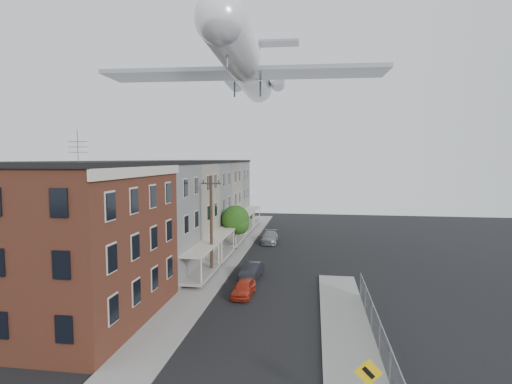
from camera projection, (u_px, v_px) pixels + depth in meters
sidewalk_left at (227, 258)px, 41.84m from camera, size 3.00×62.00×0.12m
sidewalk_right at (349, 344)px, 22.51m from camera, size 3.00×26.00×0.12m
curb_left at (241, 259)px, 41.63m from camera, size 0.15×62.00×0.14m
curb_right at (323, 342)px, 22.71m from camera, size 0.15×26.00×0.14m
corner_building at (71, 242)px, 25.59m from camera, size 10.31×12.30×12.15m
row_house_a at (136, 220)px, 34.96m from camera, size 11.98×7.00×10.30m
row_house_b at (166, 210)px, 41.86m from camera, size 11.98×7.00×10.30m
row_house_c at (187, 203)px, 48.76m from camera, size 11.98×7.00×10.30m
row_house_d at (203, 197)px, 55.66m from camera, size 11.98×7.00×10.30m
row_house_e at (215, 193)px, 62.57m from camera, size 11.98×7.00×10.30m
chainlink_fence at (380, 337)px, 21.23m from camera, size 0.06×18.06×1.90m
warning_sign at (368, 381)px, 15.41m from camera, size 1.10×0.11×2.80m
utility_pole at (211, 224)px, 35.56m from camera, size 1.80×0.26×9.00m
street_tree at (236, 221)px, 45.40m from camera, size 3.22×3.20×5.20m
car_near at (244, 288)px, 30.48m from camera, size 1.60×3.63×1.21m
car_mid at (251, 271)px, 34.93m from camera, size 1.78×4.21×1.35m
car_far at (270, 237)px, 49.88m from camera, size 2.03×4.75×1.37m
airplane at (247, 67)px, 39.43m from camera, size 26.29×30.01×8.70m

